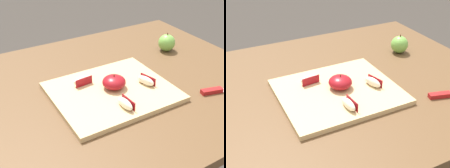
% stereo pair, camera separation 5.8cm
% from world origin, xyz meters
% --- Properties ---
extents(dining_table, '(1.24, 0.84, 0.75)m').
position_xyz_m(dining_table, '(0.00, 0.00, 0.64)').
color(dining_table, brown).
rests_on(dining_table, ground_plane).
extents(cutting_board, '(0.36, 0.31, 0.02)m').
position_xyz_m(cutting_board, '(0.06, -0.05, 0.76)').
color(cutting_board, tan).
rests_on(cutting_board, dining_table).
extents(apple_half_skin_up, '(0.07, 0.07, 0.05)m').
position_xyz_m(apple_half_skin_up, '(0.07, -0.05, 0.79)').
color(apple_half_skin_up, maroon).
rests_on(apple_half_skin_up, cutting_board).
extents(apple_wedge_middle, '(0.03, 0.06, 0.03)m').
position_xyz_m(apple_wedge_middle, '(0.05, -0.15, 0.78)').
color(apple_wedge_middle, '#F4EACC').
rests_on(apple_wedge_middle, cutting_board).
extents(apple_wedge_near_knife, '(0.04, 0.07, 0.03)m').
position_xyz_m(apple_wedge_near_knife, '(0.17, -0.08, 0.78)').
color(apple_wedge_near_knife, '#F4EACC').
rests_on(apple_wedge_near_knife, cutting_board).
extents(apple_wedge_right, '(0.06, 0.03, 0.03)m').
position_xyz_m(apple_wedge_right, '(-0.00, 0.02, 0.78)').
color(apple_wedge_right, '#F4EACC').
rests_on(apple_wedge_right, cutting_board).
extents(paring_knife, '(0.16, 0.06, 0.01)m').
position_xyz_m(paring_knife, '(0.35, -0.21, 0.76)').
color(paring_knife, silver).
rests_on(paring_knife, dining_table).
extents(whole_apple_granny_green, '(0.07, 0.07, 0.08)m').
position_xyz_m(whole_apple_granny_green, '(0.41, 0.11, 0.79)').
color(whole_apple_granny_green, '#70AD47').
rests_on(whole_apple_granny_green, dining_table).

